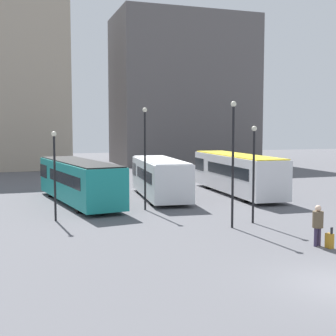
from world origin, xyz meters
TOP-DOWN VIEW (x-y plane):
  - building_block_right at (12.99, 50.70)m, footprint 19.13×11.61m
  - bus_0 at (-6.00, 19.48)m, footprint 4.34×11.86m
  - bus_1 at (-0.16, 19.77)m, footprint 3.56×9.63m
  - bus_2 at (5.99, 19.93)m, footprint 3.18×12.12m
  - traveler at (2.17, 4.54)m, footprint 0.50×0.50m
  - suitcase at (2.47, 4.11)m, footprint 0.25×0.34m
  - lamp_post_0 at (-8.01, 13.68)m, footprint 0.28×0.28m
  - lamp_post_1 at (1.92, 9.75)m, footprint 0.28×0.28m
  - lamp_post_2 at (0.34, 9.02)m, footprint 0.28×0.28m
  - lamp_post_3 at (-2.47, 15.37)m, footprint 0.28×0.28m

SIDE VIEW (x-z plane):
  - suitcase at x=2.47m, z-range -0.13..0.78m
  - traveler at x=2.17m, z-range 0.17..1.95m
  - bus_1 at x=-0.16m, z-range 0.12..2.93m
  - bus_0 at x=-6.00m, z-range 0.13..2.97m
  - bus_2 at x=5.99m, z-range 0.14..3.17m
  - lamp_post_0 at x=-8.01m, z-range 0.48..5.36m
  - lamp_post_1 at x=1.92m, z-range 0.49..5.65m
  - lamp_post_3 at x=-2.47m, z-range 0.51..6.79m
  - lamp_post_2 at x=0.34m, z-range 0.52..6.89m
  - building_block_right at x=12.99m, z-range 0.00..20.44m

